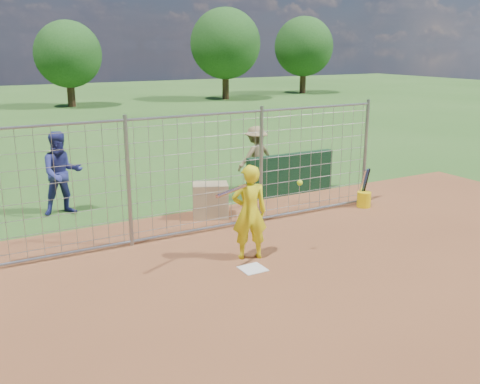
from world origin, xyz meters
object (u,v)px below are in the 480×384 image
equipment_bin (210,201)px  batter (249,212)px  bystander_a (62,173)px  bystander_c (256,158)px  bucket_with_bats (364,197)px

equipment_bin → batter: bearing=-77.1°
bystander_a → bystander_c: bystander_a is taller
equipment_bin → bystander_c: bearing=60.4°
bystander_a → bucket_with_bats: (6.54, -3.04, -0.73)m
bystander_c → equipment_bin: size_ratio=2.17×
bystander_a → bucket_with_bats: bearing=-25.2°
bystander_a → batter: bearing=-61.9°
batter → bystander_a: bearing=-43.4°
bystander_c → bucket_with_bats: 3.22m
batter → bucket_with_bats: batter is taller
batter → bucket_with_bats: 4.41m
batter → equipment_bin: bearing=-81.8°
bystander_a → bystander_c: 5.14m
bystander_a → bystander_c: (5.14, -0.21, -0.11)m
batter → equipment_bin: (0.45, 2.56, -0.50)m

